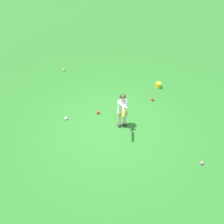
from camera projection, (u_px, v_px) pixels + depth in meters
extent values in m
plane|color=#2D7528|center=(110.00, 128.00, 6.96)|extent=(40.00, 40.00, 0.00)
cube|color=#232328|center=(125.00, 124.00, 7.05)|extent=(0.17, 0.15, 0.05)
cylinder|color=beige|center=(125.00, 119.00, 6.95)|extent=(0.09, 0.09, 0.34)
cube|color=#232328|center=(119.00, 125.00, 7.02)|extent=(0.17, 0.15, 0.05)
cylinder|color=beige|center=(119.00, 120.00, 6.91)|extent=(0.09, 0.09, 0.34)
cube|color=#C6B284|center=(122.00, 113.00, 6.77)|extent=(0.25, 0.31, 0.16)
cube|color=white|center=(122.00, 106.00, 6.61)|extent=(0.25, 0.29, 0.34)
sphere|color=beige|center=(123.00, 98.00, 6.43)|extent=(0.17, 0.17, 0.17)
ellipsoid|color=black|center=(123.00, 97.00, 6.42)|extent=(0.23, 0.23, 0.11)
sphere|color=yellow|center=(124.00, 107.00, 6.45)|extent=(0.04, 0.04, 0.04)
cylinder|color=black|center=(124.00, 108.00, 6.37)|extent=(0.14, 0.04, 0.05)
cylinder|color=yellow|center=(123.00, 113.00, 6.17)|extent=(0.35, 0.10, 0.11)
sphere|color=yellow|center=(123.00, 116.00, 6.03)|extent=(0.07, 0.07, 0.07)
cylinder|color=white|center=(125.00, 105.00, 6.48)|extent=(0.31, 0.15, 0.14)
cylinder|color=white|center=(123.00, 106.00, 6.46)|extent=(0.16, 0.31, 0.14)
sphere|color=yellow|center=(64.00, 70.00, 9.52)|extent=(0.10, 0.10, 0.10)
sphere|color=red|center=(98.00, 112.00, 7.44)|extent=(0.10, 0.10, 0.10)
sphere|color=pink|center=(202.00, 163.00, 5.91)|extent=(0.08, 0.08, 0.08)
sphere|color=red|center=(153.00, 99.00, 7.97)|extent=(0.09, 0.09, 0.09)
sphere|color=white|center=(66.00, 118.00, 7.22)|extent=(0.09, 0.09, 0.09)
cylinder|color=yellow|center=(158.00, 85.00, 8.57)|extent=(0.20, 0.20, 0.18)
torus|color=yellow|center=(159.00, 83.00, 8.51)|extent=(0.22, 0.22, 0.02)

